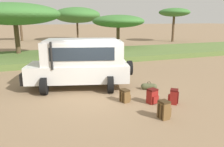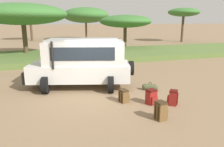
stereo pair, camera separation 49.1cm
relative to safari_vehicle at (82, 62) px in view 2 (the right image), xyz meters
The scene contains 13 objects.
ground_plane 2.05m from the safari_vehicle, 75.45° to the right, with size 320.00×320.00×0.00m, color #8C7051.
grass_bank 8.83m from the safari_vehicle, 87.40° to the left, with size 120.00×7.00×0.44m.
safari_vehicle is the anchor object (origin of this frame).
backpack_beside_front_wheel 4.02m from the safari_vehicle, 54.34° to the right, with size 0.45×0.47×0.61m.
backpack_cluster_center 3.09m from the safari_vehicle, 63.94° to the right, with size 0.44×0.44×0.54m.
backpack_near_rear_wheel 5.04m from the safari_vehicle, 67.24° to the right, with size 0.44×0.40×0.65m.
backpack_outermost 4.76m from the safari_vehicle, 48.92° to the right, with size 0.48×0.47×0.61m.
duffel_bag_low_black_case 3.59m from the safari_vehicle, 26.40° to the right, with size 0.72×0.54×0.41m.
acacia_tree_left_mid 28.74m from the safari_vehicle, 97.15° to the left, with size 4.69×4.20×4.83m.
acacia_tree_centre_back 11.36m from the safari_vehicle, 107.55° to the left, with size 7.73×7.31×4.78m.
acacia_tree_right_mid 26.49m from the safari_vehicle, 78.71° to the left, with size 7.47×8.10×5.34m.
acacia_tree_far_right 14.45m from the safari_vehicle, 60.67° to the left, with size 5.69×6.16×3.89m.
acacia_tree_distant_right 26.78m from the safari_vehicle, 44.90° to the left, with size 4.66×4.86×5.11m.
Camera 2 is at (-2.16, -9.15, 3.35)m, focal length 35.00 mm.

